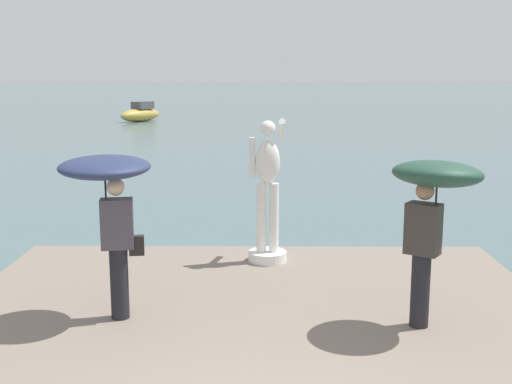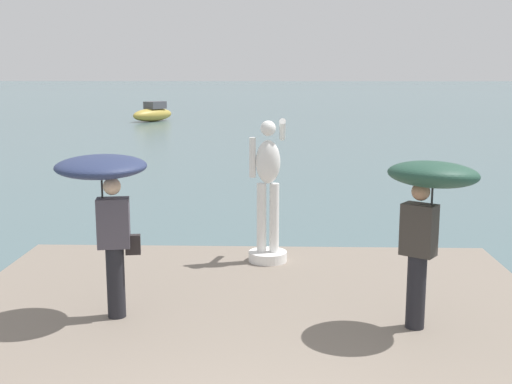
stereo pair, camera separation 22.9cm
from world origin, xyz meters
The scene contains 5 objects.
ground_plane centered at (0.00, 40.00, 0.00)m, with size 400.00×400.00×0.00m, color #4C666B.
statue_white_figure centered at (0.18, 6.14, 1.39)m, with size 0.61×0.87×2.26m.
onlooker_left centered at (-1.72, 3.70, 1.99)m, with size 1.24×1.24×2.00m.
onlooker_right centered at (2.03, 3.43, 2.00)m, with size 1.42×1.43×2.02m.
boat_near centered at (-8.20, 40.82, 0.54)m, with size 2.96×3.68×1.35m.
Camera 1 is at (0.08, -3.81, 3.36)m, focal length 45.54 mm.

